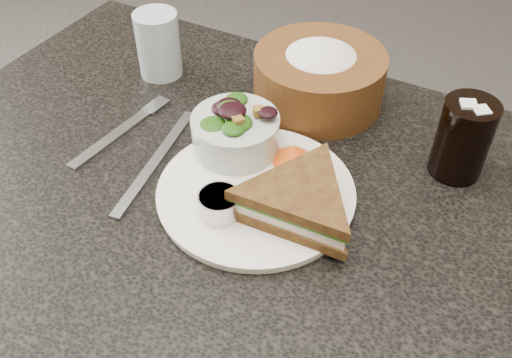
{
  "coord_description": "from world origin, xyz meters",
  "views": [
    {
      "loc": [
        0.27,
        -0.45,
        1.28
      ],
      "look_at": [
        0.02,
        0.0,
        0.78
      ],
      "focal_mm": 40.0,
      "sensor_mm": 36.0,
      "label": 1
    }
  ],
  "objects_px": {
    "dressing_ramekin": "(219,205)",
    "cola_glass": "(464,135)",
    "sandwich": "(299,201)",
    "bread_basket": "(320,70)",
    "dinner_plate": "(256,193)",
    "salad_bowl": "(235,128)",
    "dining_table": "(244,343)",
    "water_glass": "(158,44)"
  },
  "relations": [
    {
      "from": "bread_basket",
      "to": "water_glass",
      "type": "relative_size",
      "value": 1.87
    },
    {
      "from": "dining_table",
      "to": "dinner_plate",
      "type": "bearing_deg",
      "value": 9.43
    },
    {
      "from": "sandwich",
      "to": "cola_glass",
      "type": "bearing_deg",
      "value": 49.02
    },
    {
      "from": "dining_table",
      "to": "dinner_plate",
      "type": "height_order",
      "value": "dinner_plate"
    },
    {
      "from": "sandwich",
      "to": "dressing_ramekin",
      "type": "bearing_deg",
      "value": -155.39
    },
    {
      "from": "dinner_plate",
      "to": "sandwich",
      "type": "xyz_separation_m",
      "value": [
        0.07,
        -0.01,
        0.03
      ]
    },
    {
      "from": "water_glass",
      "to": "dressing_ramekin",
      "type": "bearing_deg",
      "value": -42.74
    },
    {
      "from": "dinner_plate",
      "to": "dressing_ramekin",
      "type": "distance_m",
      "value": 0.06
    },
    {
      "from": "cola_glass",
      "to": "dining_table",
      "type": "bearing_deg",
      "value": -143.19
    },
    {
      "from": "dining_table",
      "to": "dressing_ramekin",
      "type": "distance_m",
      "value": 0.41
    },
    {
      "from": "sandwich",
      "to": "dressing_ramekin",
      "type": "relative_size",
      "value": 3.44
    },
    {
      "from": "sandwich",
      "to": "bread_basket",
      "type": "distance_m",
      "value": 0.26
    },
    {
      "from": "dressing_ramekin",
      "to": "cola_glass",
      "type": "xyz_separation_m",
      "value": [
        0.23,
        0.23,
        0.03
      ]
    },
    {
      "from": "salad_bowl",
      "to": "dinner_plate",
      "type": "bearing_deg",
      "value": -43.17
    },
    {
      "from": "dressing_ramekin",
      "to": "water_glass",
      "type": "height_order",
      "value": "water_glass"
    },
    {
      "from": "dining_table",
      "to": "sandwich",
      "type": "xyz_separation_m",
      "value": [
        0.09,
        -0.01,
        0.41
      ]
    },
    {
      "from": "sandwich",
      "to": "dressing_ramekin",
      "type": "height_order",
      "value": "sandwich"
    },
    {
      "from": "salad_bowl",
      "to": "dressing_ramekin",
      "type": "relative_size",
      "value": 2.32
    },
    {
      "from": "dinner_plate",
      "to": "salad_bowl",
      "type": "xyz_separation_m",
      "value": [
        -0.06,
        0.06,
        0.04
      ]
    },
    {
      "from": "water_glass",
      "to": "bread_basket",
      "type": "bearing_deg",
      "value": 10.97
    },
    {
      "from": "dressing_ramekin",
      "to": "bread_basket",
      "type": "xyz_separation_m",
      "value": [
        0.0,
        0.29,
        0.03
      ]
    },
    {
      "from": "dining_table",
      "to": "bread_basket",
      "type": "relative_size",
      "value": 5.04
    },
    {
      "from": "bread_basket",
      "to": "dining_table",
      "type": "bearing_deg",
      "value": -91.5
    },
    {
      "from": "sandwich",
      "to": "water_glass",
      "type": "distance_m",
      "value": 0.39
    },
    {
      "from": "dinner_plate",
      "to": "sandwich",
      "type": "relative_size",
      "value": 1.41
    },
    {
      "from": "dressing_ramekin",
      "to": "cola_glass",
      "type": "distance_m",
      "value": 0.33
    },
    {
      "from": "dining_table",
      "to": "salad_bowl",
      "type": "height_order",
      "value": "salad_bowl"
    },
    {
      "from": "dinner_plate",
      "to": "dining_table",
      "type": "bearing_deg",
      "value": -170.57
    },
    {
      "from": "bread_basket",
      "to": "cola_glass",
      "type": "relative_size",
      "value": 1.63
    },
    {
      "from": "dining_table",
      "to": "dinner_plate",
      "type": "distance_m",
      "value": 0.38
    },
    {
      "from": "dinner_plate",
      "to": "bread_basket",
      "type": "bearing_deg",
      "value": 94.07
    },
    {
      "from": "sandwich",
      "to": "dining_table",
      "type": "bearing_deg",
      "value": 171.06
    },
    {
      "from": "dressing_ramekin",
      "to": "bread_basket",
      "type": "height_order",
      "value": "bread_basket"
    },
    {
      "from": "cola_glass",
      "to": "sandwich",
      "type": "bearing_deg",
      "value": -128.15
    },
    {
      "from": "dressing_ramekin",
      "to": "cola_glass",
      "type": "bearing_deg",
      "value": 44.8
    },
    {
      "from": "dining_table",
      "to": "water_glass",
      "type": "height_order",
      "value": "water_glass"
    },
    {
      "from": "dinner_plate",
      "to": "cola_glass",
      "type": "relative_size",
      "value": 2.08
    },
    {
      "from": "sandwich",
      "to": "cola_glass",
      "type": "relative_size",
      "value": 1.47
    },
    {
      "from": "salad_bowl",
      "to": "cola_glass",
      "type": "relative_size",
      "value": 0.99
    },
    {
      "from": "dining_table",
      "to": "salad_bowl",
      "type": "relative_size",
      "value": 8.3
    },
    {
      "from": "dressing_ramekin",
      "to": "cola_glass",
      "type": "height_order",
      "value": "cola_glass"
    },
    {
      "from": "salad_bowl",
      "to": "dining_table",
      "type": "bearing_deg",
      "value": -56.76
    }
  ]
}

